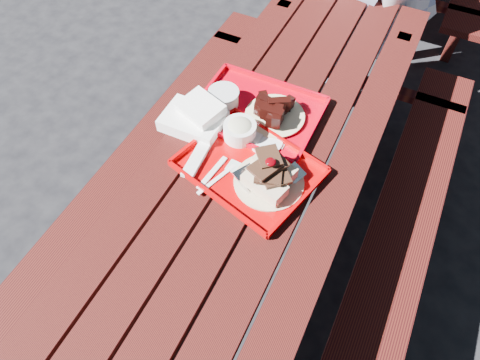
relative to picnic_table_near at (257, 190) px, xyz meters
The scene contains 5 objects.
ground 0.56m from the picnic_table_near, ahead, with size 60.00×60.00×0.00m, color black.
picnic_table_near is the anchor object (origin of this frame).
near_tray 0.23m from the picnic_table_near, 104.46° to the right, with size 0.53×0.46×0.14m.
far_tray 0.32m from the picnic_table_near, 118.29° to the left, with size 0.47×0.37×0.08m.
white_cloth 0.37m from the picnic_table_near, 168.87° to the left, with size 0.23×0.20×0.09m.
Camera 1 is at (0.36, -0.88, 1.96)m, focal length 32.00 mm.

